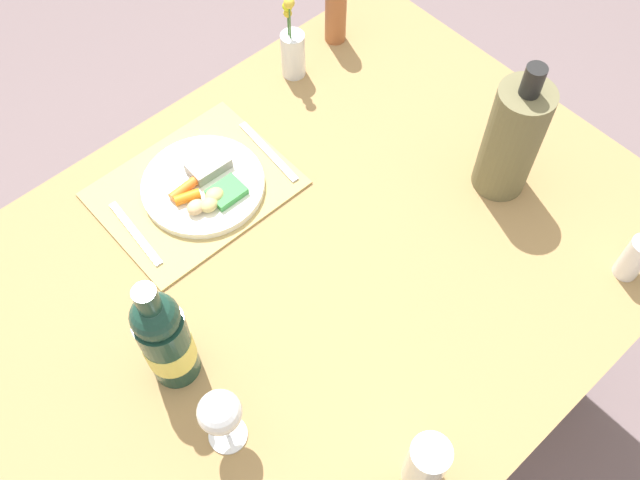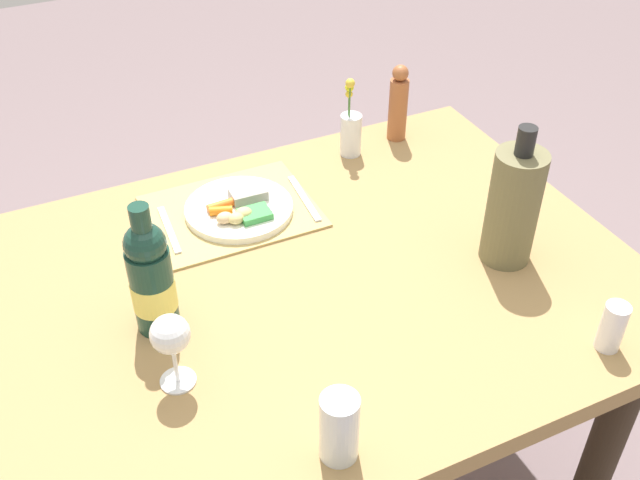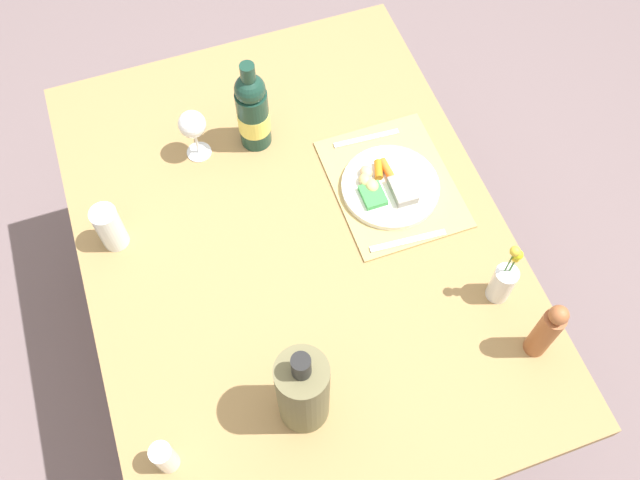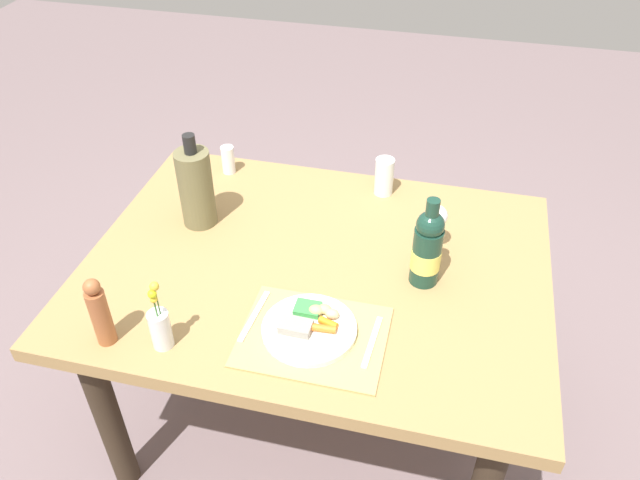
{
  "view_description": "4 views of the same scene",
  "coord_description": "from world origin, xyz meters",
  "px_view_note": "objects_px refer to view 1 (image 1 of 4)",
  "views": [
    {
      "loc": [
        0.45,
        0.51,
        1.92
      ],
      "look_at": [
        -0.03,
        -0.01,
        0.78
      ],
      "focal_mm": 39.18,
      "sensor_mm": 36.0,
      "label": 1
    },
    {
      "loc": [
        0.49,
        1.09,
        1.79
      ],
      "look_at": [
        -0.02,
        0.01,
        0.85
      ],
      "focal_mm": 42.07,
      "sensor_mm": 36.0,
      "label": 2
    },
    {
      "loc": [
        -0.81,
        0.21,
        2.25
      ],
      "look_at": [
        -0.07,
        -0.04,
        0.83
      ],
      "focal_mm": 38.61,
      "sensor_mm": 36.0,
      "label": 3
    },
    {
      "loc": [
        0.35,
        -1.37,
        1.98
      ],
      "look_at": [
        -0.0,
        0.07,
        0.78
      ],
      "focal_mm": 34.96,
      "sensor_mm": 36.0,
      "label": 4
    }
  ],
  "objects_px": {
    "water_tumbler": "(425,465)",
    "wine_glass": "(220,414)",
    "dinner_plate": "(204,185)",
    "knife": "(135,233)",
    "pepper_mill": "(336,4)",
    "wine_bottle": "(165,339)",
    "salt_shaker": "(634,258)",
    "flower_vase": "(293,51)",
    "dining_table": "(313,287)",
    "fork": "(268,151)",
    "cooler_bottle": "(512,139)"
  },
  "relations": [
    {
      "from": "wine_glass",
      "to": "cooler_bottle",
      "type": "height_order",
      "value": "cooler_bottle"
    },
    {
      "from": "dinner_plate",
      "to": "knife",
      "type": "bearing_deg",
      "value": -1.58
    },
    {
      "from": "fork",
      "to": "knife",
      "type": "distance_m",
      "value": 0.33
    },
    {
      "from": "water_tumbler",
      "to": "cooler_bottle",
      "type": "bearing_deg",
      "value": -151.13
    },
    {
      "from": "water_tumbler",
      "to": "wine_glass",
      "type": "height_order",
      "value": "wine_glass"
    },
    {
      "from": "pepper_mill",
      "to": "salt_shaker",
      "type": "distance_m",
      "value": 0.85
    },
    {
      "from": "flower_vase",
      "to": "pepper_mill",
      "type": "height_order",
      "value": "flower_vase"
    },
    {
      "from": "wine_glass",
      "to": "pepper_mill",
      "type": "distance_m",
      "value": 0.98
    },
    {
      "from": "knife",
      "to": "dinner_plate",
      "type": "bearing_deg",
      "value": -178.02
    },
    {
      "from": "water_tumbler",
      "to": "salt_shaker",
      "type": "distance_m",
      "value": 0.57
    },
    {
      "from": "water_tumbler",
      "to": "cooler_bottle",
      "type": "relative_size",
      "value": 0.42
    },
    {
      "from": "fork",
      "to": "knife",
      "type": "relative_size",
      "value": 1.08
    },
    {
      "from": "dining_table",
      "to": "knife",
      "type": "bearing_deg",
      "value": -51.77
    },
    {
      "from": "knife",
      "to": "flower_vase",
      "type": "bearing_deg",
      "value": -162.67
    },
    {
      "from": "wine_bottle",
      "to": "wine_glass",
      "type": "bearing_deg",
      "value": 86.55
    },
    {
      "from": "dinner_plate",
      "to": "knife",
      "type": "xyz_separation_m",
      "value": [
        0.17,
        -0.0,
        -0.01
      ]
    },
    {
      "from": "dinner_plate",
      "to": "knife",
      "type": "height_order",
      "value": "dinner_plate"
    },
    {
      "from": "wine_glass",
      "to": "flower_vase",
      "type": "distance_m",
      "value": 0.85
    },
    {
      "from": "water_tumbler",
      "to": "flower_vase",
      "type": "distance_m",
      "value": 0.94
    },
    {
      "from": "wine_glass",
      "to": "cooler_bottle",
      "type": "relative_size",
      "value": 0.49
    },
    {
      "from": "flower_vase",
      "to": "cooler_bottle",
      "type": "distance_m",
      "value": 0.54
    },
    {
      "from": "knife",
      "to": "flower_vase",
      "type": "height_order",
      "value": "flower_vase"
    },
    {
      "from": "knife",
      "to": "water_tumbler",
      "type": "distance_m",
      "value": 0.7
    },
    {
      "from": "flower_vase",
      "to": "knife",
      "type": "bearing_deg",
      "value": 13.77
    },
    {
      "from": "fork",
      "to": "wine_bottle",
      "type": "bearing_deg",
      "value": 35.75
    },
    {
      "from": "wine_bottle",
      "to": "flower_vase",
      "type": "height_order",
      "value": "wine_bottle"
    },
    {
      "from": "fork",
      "to": "water_tumbler",
      "type": "bearing_deg",
      "value": 74.54
    },
    {
      "from": "water_tumbler",
      "to": "cooler_bottle",
      "type": "xyz_separation_m",
      "value": [
        -0.55,
        -0.3,
        0.08
      ]
    },
    {
      "from": "knife",
      "to": "cooler_bottle",
      "type": "height_order",
      "value": "cooler_bottle"
    },
    {
      "from": "dining_table",
      "to": "wine_glass",
      "type": "xyz_separation_m",
      "value": [
        0.33,
        0.16,
        0.22
      ]
    },
    {
      "from": "flower_vase",
      "to": "salt_shaker",
      "type": "xyz_separation_m",
      "value": [
        -0.12,
        0.83,
        -0.02
      ]
    },
    {
      "from": "knife",
      "to": "wine_glass",
      "type": "height_order",
      "value": "wine_glass"
    },
    {
      "from": "dinner_plate",
      "to": "wine_bottle",
      "type": "distance_m",
      "value": 0.4
    },
    {
      "from": "dinner_plate",
      "to": "salt_shaker",
      "type": "xyz_separation_m",
      "value": [
        -0.48,
        0.69,
        0.03
      ]
    },
    {
      "from": "wine_glass",
      "to": "flower_vase",
      "type": "height_order",
      "value": "flower_vase"
    },
    {
      "from": "dining_table",
      "to": "dinner_plate",
      "type": "bearing_deg",
      "value": -79.43
    },
    {
      "from": "dinner_plate",
      "to": "fork",
      "type": "xyz_separation_m",
      "value": [
        -0.16,
        0.01,
        -0.01
      ]
    },
    {
      "from": "knife",
      "to": "pepper_mill",
      "type": "height_order",
      "value": "pepper_mill"
    },
    {
      "from": "dining_table",
      "to": "pepper_mill",
      "type": "bearing_deg",
      "value": -136.82
    },
    {
      "from": "water_tumbler",
      "to": "wine_bottle",
      "type": "relative_size",
      "value": 0.47
    },
    {
      "from": "fork",
      "to": "water_tumbler",
      "type": "distance_m",
      "value": 0.72
    },
    {
      "from": "water_tumbler",
      "to": "flower_vase",
      "type": "relative_size",
      "value": 0.61
    },
    {
      "from": "dinner_plate",
      "to": "knife",
      "type": "distance_m",
      "value": 0.17
    },
    {
      "from": "dining_table",
      "to": "cooler_bottle",
      "type": "xyz_separation_m",
      "value": [
        -0.42,
        0.11,
        0.24
      ]
    },
    {
      "from": "wine_bottle",
      "to": "salt_shaker",
      "type": "relative_size",
      "value": 2.76
    },
    {
      "from": "fork",
      "to": "dining_table",
      "type": "bearing_deg",
      "value": 71.95
    },
    {
      "from": "water_tumbler",
      "to": "wine_glass",
      "type": "xyz_separation_m",
      "value": [
        0.19,
        -0.26,
        0.06
      ]
    },
    {
      "from": "cooler_bottle",
      "to": "pepper_mill",
      "type": "bearing_deg",
      "value": -94.25
    },
    {
      "from": "wine_bottle",
      "to": "flower_vase",
      "type": "relative_size",
      "value": 1.31
    },
    {
      "from": "wine_glass",
      "to": "knife",
      "type": "bearing_deg",
      "value": -104.26
    }
  ]
}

